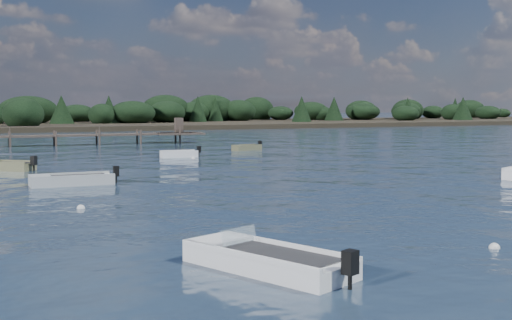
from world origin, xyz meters
name	(u,v)px	position (x,y,z in m)	size (l,w,h in m)	color
ground	(120,138)	(0.00, 60.00, 0.00)	(400.00, 400.00, 0.00)	#172537
tender_far_white	(179,155)	(-1.63, 29.26, 0.15)	(3.19, 1.25, 1.09)	white
dinghy_near_olive	(267,264)	(-9.60, -4.79, 0.16)	(3.34, 4.87, 1.19)	white
tender_far_grey_b	(247,149)	(6.26, 34.31, 0.15)	(3.08, 1.72, 1.03)	olive
tender_far_grey	(7,168)	(-14.46, 23.91, 0.17)	(3.48, 3.12, 1.21)	olive
dinghy_mid_grey	(72,182)	(-11.74, 14.74, 0.15)	(4.50, 1.63, 1.14)	#A4A9AB
buoy_a	(494,248)	(-2.59, -5.20, 0.00)	(0.32, 0.32, 0.32)	silver
buoy_c	(81,209)	(-12.45, 6.82, 0.00)	(0.32, 0.32, 0.32)	silver
buoy_e	(193,159)	(-1.05, 27.53, 0.00)	(0.32, 0.32, 0.32)	silver
far_headland	(205,116)	(25.00, 100.00, 1.96)	(190.00, 40.00, 5.80)	black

